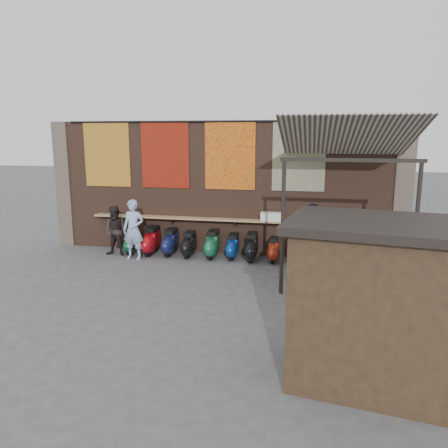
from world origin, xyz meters
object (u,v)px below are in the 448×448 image
scooter_stool_5 (233,246)px  shopper_grey (353,256)px  scooter_stool_0 (132,242)px  diner_right (116,231)px  shelf_box (271,217)px  scooter_stool_4 (212,244)px  shopper_tan (307,245)px  shopper_navy (313,240)px  scooter_stool_7 (274,250)px  scooter_stool_1 (151,241)px  diner_left (133,230)px  scooter_stool_2 (170,242)px  scooter_stool_6 (252,247)px  scooter_stool_3 (189,244)px  market_stall (370,307)px

scooter_stool_5 → shopper_grey: 3.92m
scooter_stool_0 → diner_right: 0.64m
shelf_box → scooter_stool_4: shelf_box is taller
diner_right → shopper_tan: shopper_tan is taller
scooter_stool_5 → shopper_navy: size_ratio=0.41×
shelf_box → scooter_stool_7: shelf_box is taller
scooter_stool_1 → scooter_stool_7: (3.74, -0.03, -0.08)m
diner_left → shopper_tan: bearing=-6.5°
shopper_grey → diner_left: bearing=18.5°
scooter_stool_7 → scooter_stool_5: bearing=177.1°
scooter_stool_1 → shopper_tan: bearing=-17.3°
diner_right → shopper_grey: 6.96m
scooter_stool_2 → scooter_stool_6: bearing=-1.1°
shelf_box → diner_left: size_ratio=0.34×
scooter_stool_7 → shelf_box: bearing=110.5°
diner_right → shopper_navy: 5.85m
shelf_box → diner_left: diner_left is taller
shopper_navy → shopper_grey: 1.42m
scooter_stool_4 → shopper_navy: bearing=-20.3°
scooter_stool_2 → shopper_grey: 5.61m
scooter_stool_0 → shopper_tan: bearing=-15.2°
scooter_stool_6 → shopper_navy: bearing=-31.3°
scooter_stool_1 → scooter_stool_5: bearing=0.7°
scooter_stool_2 → scooter_stool_3: size_ratio=1.07×
scooter_stool_6 → scooter_stool_3: bearing=-179.9°
scooter_stool_3 → scooter_stool_5: 1.33m
scooter_stool_0 → scooter_stool_7: size_ratio=0.99×
scooter_stool_1 → market_stall: (5.67, -5.96, 0.74)m
scooter_stool_4 → shopper_grey: 4.42m
shopper_navy → scooter_stool_2: bearing=-9.6°
scooter_stool_6 → scooter_stool_7: (0.64, -0.01, -0.05)m
scooter_stool_2 → shopper_tan: 4.38m
shopper_navy → shopper_tan: size_ratio=1.06×
scooter_stool_3 → diner_left: size_ratio=0.45×
scooter_stool_3 → shopper_tan: size_ratio=0.44×
diner_right → scooter_stool_3: bearing=9.8°
shelf_box → shopper_grey: bearing=-49.0°
scooter_stool_3 → diner_right: 2.23m
scooter_stool_0 → scooter_stool_4: (2.54, 0.02, 0.06)m
diner_right → market_stall: (6.64, -5.61, 0.40)m
diner_left → shopper_grey: bearing=-11.1°
scooter_stool_1 → shopper_tan: 4.94m
scooter_stool_4 → scooter_stool_5: 0.61m
scooter_stool_0 → market_stall: bearing=-43.4°
scooter_stool_1 → scooter_stool_5: 2.53m
shelf_box → scooter_stool_7: size_ratio=0.82×
scooter_stool_6 → shopper_tan: 2.20m
scooter_stool_4 → market_stall: bearing=-57.8°
scooter_stool_3 → scooter_stool_5: scooter_stool_3 is taller
scooter_stool_7 → shopper_navy: bearing=-43.8°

